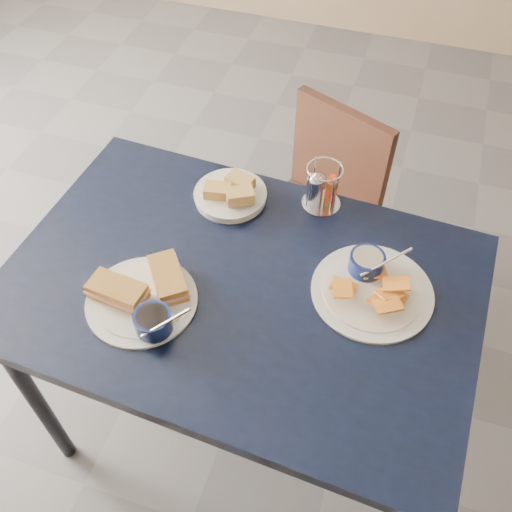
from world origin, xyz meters
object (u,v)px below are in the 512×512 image
(chair_far, at_px, (313,198))
(sandwich_plate, at_px, (144,297))
(bread_basket, at_px, (231,194))
(plantain_plate, at_px, (371,283))
(dining_table, at_px, (240,298))
(condiment_caddy, at_px, (321,189))

(chair_far, distance_m, sandwich_plate, 0.88)
(sandwich_plate, xyz_separation_m, bread_basket, (0.08, 0.41, -0.00))
(plantain_plate, bearing_deg, dining_table, -164.40)
(plantain_plate, bearing_deg, condiment_caddy, 127.65)
(dining_table, height_order, condiment_caddy, condiment_caddy)
(sandwich_plate, bearing_deg, condiment_caddy, 55.46)
(dining_table, distance_m, condiment_caddy, 0.38)
(dining_table, bearing_deg, bread_basket, 113.71)
(dining_table, xyz_separation_m, plantain_plate, (0.32, 0.09, 0.08))
(chair_far, bearing_deg, bread_basket, -114.07)
(plantain_plate, distance_m, bread_basket, 0.48)
(condiment_caddy, bearing_deg, dining_table, -110.01)
(chair_far, bearing_deg, dining_table, -94.10)
(plantain_plate, bearing_deg, bread_basket, 156.73)
(chair_far, bearing_deg, sandwich_plate, -107.46)
(condiment_caddy, bearing_deg, chair_far, 103.65)
(chair_far, height_order, sandwich_plate, sandwich_plate)
(chair_far, distance_m, condiment_caddy, 0.47)
(condiment_caddy, bearing_deg, bread_basket, -165.80)
(chair_far, relative_size, bread_basket, 3.92)
(chair_far, relative_size, sandwich_plate, 2.65)
(dining_table, relative_size, plantain_plate, 4.05)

